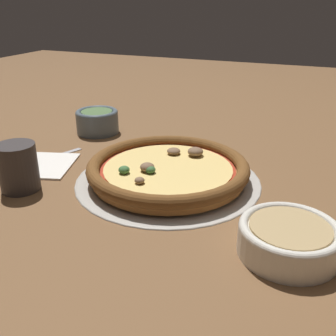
{
  "coord_description": "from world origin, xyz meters",
  "views": [
    {
      "loc": [
        -0.63,
        -0.26,
        0.33
      ],
      "look_at": [
        0.0,
        0.0,
        0.03
      ],
      "focal_mm": 42.0,
      "sensor_mm": 36.0,
      "label": 1
    }
  ],
  "objects_px": {
    "pizza_tray": "(168,179)",
    "drinking_cup": "(18,167)",
    "bowl_near": "(289,238)",
    "bowl_far": "(97,120)",
    "napkin": "(47,164)",
    "fork": "(44,159)",
    "pizza": "(168,169)"
  },
  "relations": [
    {
      "from": "pizza_tray",
      "to": "drinking_cup",
      "type": "bearing_deg",
      "value": 119.85
    },
    {
      "from": "bowl_near",
      "to": "bowl_far",
      "type": "xyz_separation_m",
      "value": [
        0.35,
        0.52,
        0.01
      ]
    },
    {
      "from": "bowl_far",
      "to": "drinking_cup",
      "type": "relative_size",
      "value": 1.23
    },
    {
      "from": "bowl_near",
      "to": "napkin",
      "type": "distance_m",
      "value": 0.52
    },
    {
      "from": "drinking_cup",
      "to": "napkin",
      "type": "xyz_separation_m",
      "value": [
        0.1,
        0.02,
        -0.04
      ]
    },
    {
      "from": "bowl_far",
      "to": "drinking_cup",
      "type": "distance_m",
      "value": 0.34
    },
    {
      "from": "fork",
      "to": "napkin",
      "type": "bearing_deg",
      "value": 71.02
    },
    {
      "from": "fork",
      "to": "drinking_cup",
      "type": "bearing_deg",
      "value": 44.03
    },
    {
      "from": "bowl_near",
      "to": "pizza",
      "type": "bearing_deg",
      "value": 57.66
    },
    {
      "from": "fork",
      "to": "bowl_far",
      "type": "bearing_deg",
      "value": -160.57
    },
    {
      "from": "pizza",
      "to": "bowl_near",
      "type": "xyz_separation_m",
      "value": [
        -0.15,
        -0.24,
        0.0
      ]
    },
    {
      "from": "pizza_tray",
      "to": "napkin",
      "type": "relative_size",
      "value": 2.25
    },
    {
      "from": "bowl_far",
      "to": "fork",
      "type": "distance_m",
      "value": 0.21
    },
    {
      "from": "bowl_near",
      "to": "drinking_cup",
      "type": "height_order",
      "value": "drinking_cup"
    },
    {
      "from": "pizza_tray",
      "to": "bowl_far",
      "type": "relative_size",
      "value": 3.29
    },
    {
      "from": "bowl_far",
      "to": "drinking_cup",
      "type": "xyz_separation_m",
      "value": [
        -0.34,
        -0.04,
        0.01
      ]
    },
    {
      "from": "bowl_far",
      "to": "fork",
      "type": "height_order",
      "value": "bowl_far"
    },
    {
      "from": "pizza_tray",
      "to": "bowl_near",
      "type": "relative_size",
      "value": 2.57
    },
    {
      "from": "bowl_far",
      "to": "pizza_tray",
      "type": "bearing_deg",
      "value": -125.48
    },
    {
      "from": "bowl_near",
      "to": "pizza_tray",
      "type": "bearing_deg",
      "value": 57.68
    },
    {
      "from": "drinking_cup",
      "to": "pizza",
      "type": "bearing_deg",
      "value": -60.11
    },
    {
      "from": "pizza_tray",
      "to": "pizza",
      "type": "relative_size",
      "value": 1.15
    },
    {
      "from": "pizza_tray",
      "to": "napkin",
      "type": "bearing_deg",
      "value": 96.95
    },
    {
      "from": "pizza",
      "to": "bowl_near",
      "type": "bearing_deg",
      "value": -122.34
    },
    {
      "from": "fork",
      "to": "pizza",
      "type": "bearing_deg",
      "value": 113.7
    },
    {
      "from": "pizza_tray",
      "to": "fork",
      "type": "distance_m",
      "value": 0.29
    },
    {
      "from": "pizza_tray",
      "to": "bowl_far",
      "type": "xyz_separation_m",
      "value": [
        0.2,
        0.28,
        0.03
      ]
    },
    {
      "from": "napkin",
      "to": "pizza",
      "type": "bearing_deg",
      "value": -83.0
    },
    {
      "from": "bowl_far",
      "to": "pizza",
      "type": "bearing_deg",
      "value": -125.46
    },
    {
      "from": "pizza_tray",
      "to": "drinking_cup",
      "type": "distance_m",
      "value": 0.28
    },
    {
      "from": "bowl_near",
      "to": "bowl_far",
      "type": "relative_size",
      "value": 1.28
    },
    {
      "from": "bowl_far",
      "to": "fork",
      "type": "bearing_deg",
      "value": 177.44
    }
  ]
}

